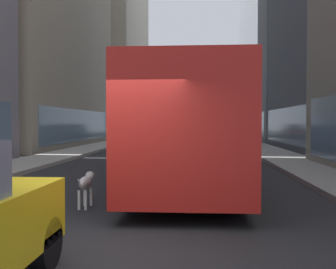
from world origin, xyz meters
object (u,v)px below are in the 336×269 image
car_blue_hatchback (216,137)px  transit_bus (189,123)px  car_red_coupe (195,130)px  car_white_van (148,134)px  dalmatian_dog (86,183)px  car_silver_sedan (175,131)px

car_blue_hatchback → transit_bus: bearing=-96.0°
car_red_coupe → car_blue_hatchback: (1.60, -23.14, -0.00)m
transit_bus → car_blue_hatchback: size_ratio=2.51×
car_red_coupe → car_blue_hatchback: same height
car_white_van → car_blue_hatchback: same height
dalmatian_dog → car_white_van: bearing=94.1°
car_white_van → car_silver_sedan: size_ratio=1.09×
transit_bus → car_silver_sedan: 37.10m
car_red_coupe → car_blue_hatchback: bearing=-86.0°
transit_bus → car_red_coupe: 38.39m
car_white_van → car_silver_sedan: same height
transit_bus → dalmatian_dog: 4.74m
transit_bus → car_silver_sedan: (-2.40, 37.01, -0.96)m
transit_bus → car_blue_hatchback: bearing=84.0°
car_silver_sedan → dalmatian_dog: car_silver_sedan is taller
car_white_van → car_silver_sedan: 15.06m
car_silver_sedan → car_blue_hatchback: same height
transit_bus → car_red_coupe: (0.00, 38.38, -0.95)m
car_red_coupe → car_silver_sedan: size_ratio=1.15×
car_blue_hatchback → dalmatian_dog: car_blue_hatchback is taller
car_white_van → car_red_coupe: bearing=76.3°
transit_bus → car_blue_hatchback: (1.60, 15.24, -0.95)m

